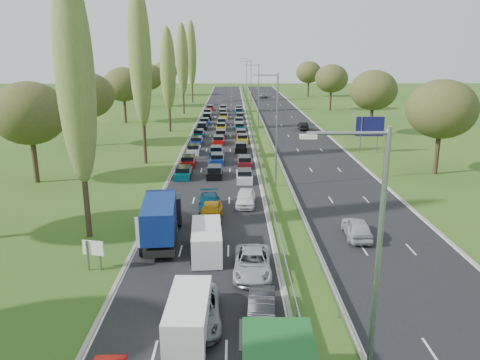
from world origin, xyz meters
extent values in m
plane|color=#285219|center=(4.50, 80.00, 0.00)|extent=(260.00, 260.00, 0.00)
cube|color=black|center=(-2.25, 82.50, 0.00)|extent=(10.50, 215.00, 0.04)
cube|color=black|center=(11.25, 82.50, 0.00)|extent=(10.50, 215.00, 0.04)
cube|color=gray|center=(3.35, 82.50, 0.55)|extent=(0.06, 215.00, 0.32)
cube|color=gray|center=(5.65, 82.50, 0.55)|extent=(0.06, 215.00, 0.32)
cylinder|color=gray|center=(4.50, 8.00, 6.00)|extent=(0.18, 0.18, 12.00)
cylinder|color=gray|center=(4.50, 43.00, 6.00)|extent=(0.18, 0.18, 12.00)
cylinder|color=gray|center=(4.50, 78.00, 6.00)|extent=(0.18, 0.18, 12.00)
cylinder|color=gray|center=(4.50, 113.00, 6.00)|extent=(0.18, 0.18, 12.00)
cylinder|color=gray|center=(4.50, 148.00, 6.00)|extent=(0.18, 0.18, 12.00)
cylinder|color=#2D2116|center=(-11.50, 29.00, 3.60)|extent=(0.44, 0.44, 7.20)
ellipsoid|color=#557130|center=(-11.50, 29.00, 12.40)|extent=(2.80, 2.80, 16.00)
cylinder|color=#2D2116|center=(-11.50, 54.00, 3.96)|extent=(0.44, 0.44, 7.92)
ellipsoid|color=#557130|center=(-11.50, 54.00, 13.64)|extent=(2.80, 2.80, 17.60)
cylinder|color=#2D2116|center=(-11.50, 79.00, 3.24)|extent=(0.44, 0.44, 6.48)
ellipsoid|color=#557130|center=(-11.50, 79.00, 11.16)|extent=(2.80, 2.80, 14.40)
cylinder|color=#2D2116|center=(-11.50, 104.00, 3.60)|extent=(0.44, 0.44, 7.20)
ellipsoid|color=#557130|center=(-11.50, 104.00, 12.40)|extent=(2.80, 2.80, 16.00)
cylinder|color=#2D2116|center=(-11.50, 129.00, 3.96)|extent=(0.44, 0.44, 7.92)
ellipsoid|color=#557130|center=(-11.50, 129.00, 13.64)|extent=(2.80, 2.80, 17.60)
cylinder|color=#2D2116|center=(-22.00, 45.00, 2.42)|extent=(0.56, 0.56, 4.84)
ellipsoid|color=#38471E|center=(-22.00, 45.00, 7.70)|extent=(8.00, 8.00, 6.80)
cylinder|color=#2D2116|center=(-22.00, 66.00, 2.42)|extent=(0.56, 0.56, 4.84)
ellipsoid|color=#38471E|center=(-22.00, 66.00, 7.70)|extent=(8.00, 8.00, 6.80)
cylinder|color=#2D2116|center=(-22.00, 90.00, 2.42)|extent=(0.56, 0.56, 4.84)
ellipsoid|color=#38471E|center=(-22.00, 90.00, 7.70)|extent=(8.00, 8.00, 6.80)
cylinder|color=#2D2116|center=(-22.00, 118.00, 2.42)|extent=(0.56, 0.56, 4.84)
ellipsoid|color=#38471E|center=(-22.00, 118.00, 7.70)|extent=(8.00, 8.00, 6.80)
cylinder|color=#2D2116|center=(-22.00, 150.00, 2.42)|extent=(0.56, 0.56, 4.84)
ellipsoid|color=#38471E|center=(-22.00, 150.00, 7.70)|extent=(8.00, 8.00, 6.80)
cylinder|color=#2D2116|center=(24.00, 48.00, 2.42)|extent=(0.56, 0.56, 4.84)
ellipsoid|color=#38471E|center=(24.00, 48.00, 7.70)|extent=(8.00, 8.00, 6.80)
cylinder|color=#2D2116|center=(24.00, 75.00, 2.42)|extent=(0.56, 0.56, 4.84)
ellipsoid|color=#38471E|center=(24.00, 75.00, 7.70)|extent=(8.00, 8.00, 6.80)
cylinder|color=#2D2116|center=(24.00, 110.00, 2.42)|extent=(0.56, 0.56, 4.84)
ellipsoid|color=#38471E|center=(24.00, 110.00, 7.70)|extent=(8.00, 8.00, 6.80)
cylinder|color=#2D2116|center=(24.00, 145.00, 2.42)|extent=(0.56, 0.56, 4.84)
ellipsoid|color=#38471E|center=(24.00, 145.00, 7.70)|extent=(8.00, 8.00, 6.80)
cube|color=#053F4C|center=(-5.83, 46.72, 0.44)|extent=(1.75, 4.00, 0.80)
cube|color=#A50C0A|center=(-5.80, 52.50, 0.44)|extent=(1.75, 4.00, 0.80)
cube|color=#B2B7BC|center=(-5.69, 59.81, 0.44)|extent=(1.75, 4.00, 0.80)
cube|color=navy|center=(-5.69, 66.05, 0.44)|extent=(1.75, 4.00, 0.80)
cube|color=#053F4C|center=(-5.87, 73.04, 0.44)|extent=(1.75, 4.00, 0.80)
cube|color=black|center=(-5.80, 81.05, 0.44)|extent=(1.75, 4.00, 0.80)
cube|color=navy|center=(-5.65, 86.97, 0.44)|extent=(1.75, 4.00, 0.80)
cube|color=black|center=(-5.58, 94.41, 0.44)|extent=(1.75, 4.00, 0.80)
cube|color=#B2B7BC|center=(-5.85, 101.71, 0.44)|extent=(1.75, 4.00, 0.80)
cube|color=#A50C0A|center=(-5.61, 110.20, 0.44)|extent=(1.75, 4.00, 0.80)
cube|color=black|center=(-2.26, 46.95, 0.44)|extent=(1.75, 4.00, 0.80)
cube|color=navy|center=(-2.15, 53.74, 0.44)|extent=(1.75, 4.00, 0.80)
cube|color=navy|center=(-2.43, 58.55, 0.44)|extent=(1.75, 4.00, 0.80)
cube|color=#A50C0A|center=(-2.34, 66.82, 0.44)|extent=(1.75, 4.00, 0.80)
cube|color=black|center=(-2.11, 72.64, 0.44)|extent=(1.75, 4.00, 0.80)
cube|color=#BF990C|center=(-2.24, 80.31, 0.44)|extent=(1.75, 4.00, 0.80)
cube|color=#053F4C|center=(-2.25, 86.54, 0.44)|extent=(1.75, 4.00, 0.80)
cube|color=#BF990C|center=(-2.07, 95.31, 0.44)|extent=(1.75, 4.00, 0.80)
cube|color=#590F14|center=(-2.35, 101.55, 0.44)|extent=(1.75, 4.00, 0.80)
cube|color=#B2B7BC|center=(-2.39, 109.57, 0.44)|extent=(1.75, 4.00, 0.80)
cube|color=silver|center=(1.16, 45.13, 0.44)|extent=(1.75, 4.00, 0.80)
cube|color=#590F14|center=(1.36, 52.06, 0.44)|extent=(1.75, 4.00, 0.80)
cube|color=black|center=(1.07, 61.43, 0.44)|extent=(1.75, 4.00, 0.80)
cube|color=#BF990C|center=(1.40, 68.16, 0.44)|extent=(1.75, 4.00, 0.80)
cube|color=#590F14|center=(1.29, 72.91, 0.44)|extent=(1.75, 4.00, 0.80)
cube|color=#053F4C|center=(1.16, 80.19, 0.44)|extent=(1.75, 4.00, 0.80)
cube|color=#B2B7BC|center=(1.14, 87.57, 0.44)|extent=(1.75, 4.00, 0.80)
cube|color=black|center=(1.45, 94.86, 0.44)|extent=(1.75, 4.00, 0.80)
cube|color=#053F4C|center=(1.43, 103.10, 0.44)|extent=(1.75, 4.00, 0.80)
cube|color=silver|center=(1.41, 108.48, 0.44)|extent=(1.75, 4.00, 0.80)
imported|color=white|center=(-5.84, 27.80, 0.74)|extent=(2.45, 5.20, 1.44)
imported|color=gray|center=(-2.05, 16.64, 0.76)|extent=(2.72, 5.47, 1.49)
imported|color=#05354C|center=(-2.27, 34.94, 0.74)|extent=(2.36, 5.09, 1.44)
imported|color=#C4860D|center=(-2.06, 32.29, 0.82)|extent=(2.14, 4.77, 1.59)
imported|color=black|center=(1.39, 16.87, 0.70)|extent=(1.77, 4.25, 1.37)
imported|color=#A3A8AC|center=(1.12, 22.36, 0.76)|extent=(2.67, 5.41, 1.48)
imported|color=white|center=(1.08, 36.48, 0.77)|extent=(2.10, 4.51, 1.49)
imported|color=#A5AAAE|center=(9.57, 28.44, 0.81)|extent=(2.10, 4.71, 1.57)
imported|color=black|center=(12.95, 80.44, 0.75)|extent=(1.62, 4.44, 1.45)
imported|color=slate|center=(9.49, 142.10, 0.73)|extent=(2.41, 5.16, 1.43)
cube|color=black|center=(-5.59, 27.99, 0.72)|extent=(2.21, 8.27, 0.50)
cube|color=navy|center=(-5.59, 26.98, 2.37)|extent=(2.30, 6.25, 2.29)
cube|color=silver|center=(-5.59, 23.88, 2.37)|extent=(2.24, 0.06, 2.19)
cube|color=black|center=(-5.59, 31.11, 1.57)|extent=(2.24, 2.02, 2.20)
cylinder|color=black|center=(-5.59, 30.92, 0.52)|extent=(1.93, 1.00, 1.00)
cylinder|color=black|center=(-5.59, 25.05, 0.52)|extent=(1.93, 1.00, 1.00)
cube|color=black|center=(1.36, 11.52, 1.57)|extent=(2.54, 2.29, 2.20)
cube|color=white|center=(-2.44, 15.53, 1.08)|extent=(2.03, 5.07, 2.03)
cube|color=black|center=(-2.44, 17.76, 0.98)|extent=(1.98, 0.81, 1.62)
cylinder|color=black|center=(-3.30, 17.15, 0.36)|extent=(0.25, 0.69, 0.69)
cylinder|color=black|center=(-1.57, 13.91, 0.36)|extent=(0.25, 0.69, 0.69)
cube|color=silver|center=(-2.03, 25.30, 1.11)|extent=(2.07, 5.18, 2.07)
cube|color=black|center=(-2.03, 27.58, 1.00)|extent=(2.02, 0.83, 1.66)
cylinder|color=black|center=(-2.91, 26.96, 0.37)|extent=(0.26, 0.70, 0.70)
cylinder|color=black|center=(-1.15, 23.64, 0.37)|extent=(0.26, 0.70, 0.70)
cylinder|color=gray|center=(-9.80, 23.04, 1.05)|extent=(0.16, 0.16, 2.10)
cylinder|color=gray|center=(-9.00, 23.04, 1.05)|extent=(0.16, 0.16, 2.10)
cube|color=white|center=(-9.40, 23.04, 1.60)|extent=(1.48, 0.46, 1.00)
cylinder|color=gray|center=(18.20, 60.05, 2.60)|extent=(0.16, 0.16, 5.20)
cylinder|color=gray|center=(20.60, 60.05, 2.60)|extent=(0.16, 0.16, 5.20)
cube|color=#121250|center=(19.40, 60.05, 3.80)|extent=(4.00, 0.28, 2.80)
camera|label=1|loc=(-0.15, -5.66, 14.15)|focal=35.00mm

